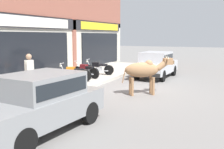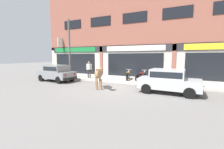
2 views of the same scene
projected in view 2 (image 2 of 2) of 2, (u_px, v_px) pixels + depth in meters
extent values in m
plane|color=slate|center=(108.00, 89.00, 10.40)|extent=(90.00, 90.00, 0.00)
cube|color=#B7AFA3|center=(128.00, 80.00, 13.99)|extent=(19.00, 3.63, 0.15)
cube|color=#8E5142|center=(135.00, 13.00, 15.09)|extent=(23.00, 0.55, 7.09)
cube|color=beige|center=(135.00, 61.00, 15.67)|extent=(23.00, 0.55, 3.40)
cube|color=#28282D|center=(134.00, 48.00, 15.23)|extent=(22.08, 0.08, 0.64)
cube|color=black|center=(75.00, 63.00, 18.70)|extent=(5.83, 0.10, 2.40)
cube|color=#197A38|center=(74.00, 50.00, 18.48)|extent=(6.13, 0.05, 0.52)
cube|color=#8E5142|center=(101.00, 61.00, 17.05)|extent=(0.36, 0.12, 3.40)
cube|color=black|center=(134.00, 65.00, 15.42)|extent=(5.83, 0.10, 2.40)
cube|color=silver|center=(134.00, 48.00, 15.20)|extent=(6.13, 0.05, 0.52)
cube|color=#8E5142|center=(174.00, 62.00, 13.77)|extent=(0.36, 0.12, 3.40)
cube|color=black|center=(224.00, 67.00, 12.14)|extent=(5.83, 0.10, 2.40)
cube|color=black|center=(72.00, 25.00, 18.22)|extent=(2.50, 0.06, 1.00)
cube|color=black|center=(100.00, 21.00, 16.55)|extent=(2.50, 0.06, 1.00)
cube|color=black|center=(134.00, 17.00, 14.88)|extent=(2.50, 0.06, 1.00)
cube|color=black|center=(177.00, 13.00, 13.20)|extent=(2.50, 0.06, 1.00)
cube|color=silver|center=(60.00, 42.00, 18.82)|extent=(0.08, 0.80, 1.10)
ellipsoid|color=#936B47|center=(98.00, 74.00, 10.34)|extent=(1.23, 1.45, 0.60)
sphere|color=#936B47|center=(99.00, 71.00, 10.04)|extent=(0.32, 0.32, 0.32)
cylinder|color=#936B47|center=(101.00, 84.00, 10.02)|extent=(0.12, 0.12, 0.72)
cylinder|color=#936B47|center=(97.00, 85.00, 9.97)|extent=(0.12, 0.12, 0.72)
cylinder|color=#936B47|center=(100.00, 82.00, 10.87)|extent=(0.12, 0.12, 0.72)
cylinder|color=#936B47|center=(96.00, 82.00, 10.82)|extent=(0.12, 0.12, 0.72)
cylinder|color=#936B47|center=(99.00, 73.00, 9.52)|extent=(0.46, 0.52, 0.43)
cube|color=#936B47|center=(100.00, 71.00, 9.24)|extent=(0.39, 0.42, 0.26)
cube|color=brown|center=(100.00, 72.00, 9.07)|extent=(0.21, 0.21, 0.14)
cone|color=beige|center=(101.00, 68.00, 9.28)|extent=(0.11, 0.13, 0.19)
cone|color=beige|center=(98.00, 68.00, 9.24)|extent=(0.11, 0.13, 0.19)
cube|color=#936B47|center=(102.00, 70.00, 9.34)|extent=(0.14, 0.11, 0.10)
cube|color=#936B47|center=(97.00, 70.00, 9.29)|extent=(0.14, 0.11, 0.10)
cylinder|color=#936B47|center=(98.00, 76.00, 11.09)|extent=(0.13, 0.16, 0.60)
cylinder|color=black|center=(41.00, 78.00, 13.44)|extent=(0.61, 0.23, 0.60)
cylinder|color=black|center=(55.00, 76.00, 14.67)|extent=(0.61, 0.23, 0.60)
cylinder|color=black|center=(59.00, 80.00, 12.27)|extent=(0.61, 0.23, 0.60)
cylinder|color=black|center=(72.00, 78.00, 13.50)|extent=(0.61, 0.23, 0.60)
cube|color=gray|center=(56.00, 75.00, 13.43)|extent=(3.63, 1.91, 0.60)
cube|color=gray|center=(57.00, 68.00, 13.31)|extent=(2.02, 1.60, 0.56)
cube|color=black|center=(57.00, 68.00, 13.31)|extent=(1.87, 1.61, 0.35)
cube|color=black|center=(44.00, 76.00, 14.34)|extent=(0.26, 1.52, 0.20)
cube|color=black|center=(70.00, 78.00, 12.58)|extent=(0.26, 1.52, 0.20)
sphere|color=silver|center=(39.00, 73.00, 13.91)|extent=(0.14, 0.14, 0.14)
sphere|color=silver|center=(48.00, 72.00, 14.72)|extent=(0.14, 0.14, 0.14)
cube|color=red|center=(66.00, 75.00, 12.11)|extent=(0.04, 0.16, 0.14)
cube|color=red|center=(75.00, 74.00, 12.96)|extent=(0.04, 0.16, 0.14)
cylinder|color=black|center=(190.00, 88.00, 9.15)|extent=(0.61, 0.21, 0.60)
cylinder|color=black|center=(190.00, 93.00, 7.88)|extent=(0.61, 0.21, 0.60)
cylinder|color=black|center=(152.00, 85.00, 10.22)|extent=(0.61, 0.21, 0.60)
cylinder|color=black|center=(146.00, 89.00, 8.96)|extent=(0.61, 0.21, 0.60)
cube|color=#B2B5BA|center=(169.00, 83.00, 9.02)|extent=(3.57, 1.75, 0.60)
cube|color=#B2B5BA|center=(167.00, 74.00, 8.99)|extent=(1.96, 1.52, 0.56)
cube|color=black|center=(167.00, 74.00, 8.99)|extent=(1.81, 1.53, 0.35)
cube|color=black|center=(202.00, 90.00, 8.24)|extent=(0.18, 1.52, 0.20)
cube|color=black|center=(141.00, 85.00, 9.85)|extent=(0.18, 1.52, 0.20)
sphere|color=silver|center=(202.00, 83.00, 8.61)|extent=(0.14, 0.14, 0.14)
sphere|color=silver|center=(203.00, 86.00, 7.77)|extent=(0.14, 0.14, 0.14)
cube|color=red|center=(143.00, 79.00, 10.26)|extent=(0.04, 0.16, 0.14)
cube|color=red|center=(138.00, 81.00, 9.39)|extent=(0.04, 0.16, 0.14)
cylinder|color=black|center=(129.00, 76.00, 14.04)|extent=(0.22, 0.57, 0.56)
cylinder|color=black|center=(127.00, 77.00, 12.83)|extent=(0.22, 0.57, 0.56)
cube|color=#B2B5BA|center=(128.00, 76.00, 13.41)|extent=(0.26, 0.36, 0.24)
cube|color=orange|center=(128.00, 73.00, 13.54)|extent=(0.32, 0.44, 0.24)
cube|color=black|center=(128.00, 74.00, 13.15)|extent=(0.33, 0.56, 0.12)
cylinder|color=#B2B5BA|center=(129.00, 72.00, 13.95)|extent=(0.10, 0.27, 0.59)
cylinder|color=#B2B5BA|center=(129.00, 69.00, 13.95)|extent=(0.51, 0.14, 0.03)
sphere|color=silver|center=(129.00, 71.00, 14.02)|extent=(0.12, 0.12, 0.12)
cylinder|color=#B2B5BA|center=(126.00, 77.00, 13.10)|extent=(0.16, 0.48, 0.06)
cylinder|color=black|center=(144.00, 77.00, 13.41)|extent=(0.23, 0.57, 0.56)
cylinder|color=black|center=(137.00, 78.00, 12.45)|extent=(0.23, 0.57, 0.56)
cube|color=#B2B5BA|center=(141.00, 77.00, 12.91)|extent=(0.27, 0.36, 0.24)
cube|color=maroon|center=(142.00, 74.00, 13.00)|extent=(0.33, 0.45, 0.24)
cube|color=black|center=(139.00, 74.00, 12.69)|extent=(0.34, 0.56, 0.12)
cylinder|color=#B2B5BA|center=(144.00, 73.00, 13.33)|extent=(0.10, 0.27, 0.59)
cylinder|color=#B2B5BA|center=(144.00, 70.00, 13.32)|extent=(0.51, 0.15, 0.03)
sphere|color=silver|center=(145.00, 71.00, 13.38)|extent=(0.12, 0.12, 0.12)
cylinder|color=#B2B5BA|center=(137.00, 78.00, 12.71)|extent=(0.17, 0.48, 0.06)
cylinder|color=black|center=(155.00, 77.00, 12.91)|extent=(0.20, 0.57, 0.56)
cylinder|color=black|center=(155.00, 79.00, 11.71)|extent=(0.20, 0.57, 0.56)
cube|color=#B2B5BA|center=(155.00, 78.00, 12.29)|extent=(0.25, 0.35, 0.24)
cube|color=black|center=(155.00, 74.00, 12.41)|extent=(0.31, 0.44, 0.24)
cube|color=black|center=(155.00, 75.00, 12.03)|extent=(0.31, 0.55, 0.12)
cylinder|color=#B2B5BA|center=(155.00, 74.00, 12.82)|extent=(0.09, 0.27, 0.59)
cylinder|color=#B2B5BA|center=(155.00, 71.00, 12.82)|extent=(0.52, 0.12, 0.03)
sphere|color=silver|center=(155.00, 72.00, 12.89)|extent=(0.12, 0.12, 0.12)
cylinder|color=#B2B5BA|center=(154.00, 79.00, 11.98)|extent=(0.14, 0.48, 0.06)
cylinder|color=#2D2D33|center=(90.00, 74.00, 14.47)|extent=(0.11, 0.11, 0.82)
cylinder|color=#2D2D33|center=(88.00, 74.00, 14.46)|extent=(0.11, 0.11, 0.82)
cylinder|color=silver|center=(89.00, 67.00, 14.39)|extent=(0.32, 0.32, 0.56)
cylinder|color=silver|center=(91.00, 67.00, 14.40)|extent=(0.08, 0.08, 0.56)
cylinder|color=silver|center=(87.00, 67.00, 14.38)|extent=(0.08, 0.08, 0.56)
sphere|color=tan|center=(89.00, 62.00, 14.34)|extent=(0.20, 0.20, 0.20)
cylinder|color=#595651|center=(69.00, 49.00, 14.66)|extent=(0.18, 0.18, 5.63)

